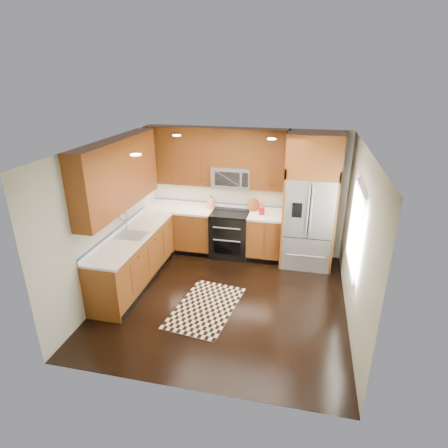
% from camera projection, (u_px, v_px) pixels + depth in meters
% --- Properties ---
extents(ground, '(4.00, 4.00, 0.00)m').
position_uv_depth(ground, '(224.00, 299.00, 6.36)').
color(ground, black).
rests_on(ground, ground).
extents(wall_back, '(4.00, 0.02, 2.60)m').
position_uv_depth(wall_back, '(245.00, 192.00, 7.67)').
color(wall_back, beige).
rests_on(wall_back, ground).
extents(wall_left, '(0.02, 4.00, 2.60)m').
position_uv_depth(wall_left, '(108.00, 219.00, 6.27)').
color(wall_left, beige).
rests_on(wall_left, ground).
extents(wall_right, '(0.02, 4.00, 2.60)m').
position_uv_depth(wall_right, '(358.00, 241.00, 5.46)').
color(wall_right, beige).
rests_on(wall_right, ground).
extents(window, '(0.04, 1.10, 1.30)m').
position_uv_depth(window, '(355.00, 229.00, 5.61)').
color(window, white).
rests_on(window, ground).
extents(base_cabinets, '(2.85, 3.00, 0.90)m').
position_uv_depth(base_cabinets, '(172.00, 246.00, 7.25)').
color(base_cabinets, brown).
rests_on(base_cabinets, ground).
extents(countertop, '(2.86, 3.01, 0.04)m').
position_uv_depth(countertop, '(180.00, 222.00, 7.15)').
color(countertop, white).
rests_on(countertop, base_cabinets).
extents(upper_cabinets, '(2.85, 3.00, 1.15)m').
position_uv_depth(upper_cabinets, '(176.00, 164.00, 6.81)').
color(upper_cabinets, brown).
rests_on(upper_cabinets, ground).
extents(range, '(0.76, 0.67, 0.95)m').
position_uv_depth(range, '(230.00, 234.00, 7.74)').
color(range, black).
rests_on(range, ground).
extents(microwave, '(0.76, 0.40, 0.42)m').
position_uv_depth(microwave, '(232.00, 177.00, 7.41)').
color(microwave, '#B2B2B7').
rests_on(microwave, ground).
extents(refrigerator, '(0.98, 0.75, 2.60)m').
position_uv_depth(refrigerator, '(310.00, 202.00, 7.08)').
color(refrigerator, '#B2B2B7').
rests_on(refrigerator, ground).
extents(sink_faucet, '(0.54, 0.44, 0.37)m').
position_uv_depth(sink_faucet, '(130.00, 232.00, 6.54)').
color(sink_faucet, '#B2B2B7').
rests_on(sink_faucet, countertop).
extents(rug, '(1.09, 1.61, 0.01)m').
position_uv_depth(rug, '(206.00, 307.00, 6.14)').
color(rug, black).
rests_on(rug, ground).
extents(knife_block, '(0.14, 0.16, 0.28)m').
position_uv_depth(knife_block, '(211.00, 203.00, 7.79)').
color(knife_block, tan).
rests_on(knife_block, countertop).
extents(utensil_crock, '(0.14, 0.14, 0.33)m').
position_uv_depth(utensil_crock, '(262.00, 209.00, 7.44)').
color(utensil_crock, '#B0151D').
rests_on(utensil_crock, countertop).
extents(cutting_board, '(0.35, 0.35, 0.02)m').
position_uv_depth(cutting_board, '(253.00, 211.00, 7.65)').
color(cutting_board, brown).
rests_on(cutting_board, countertop).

